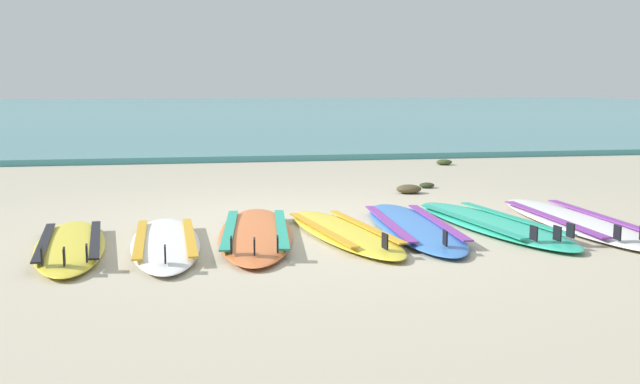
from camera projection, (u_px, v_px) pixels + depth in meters
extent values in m
plane|color=#B7AD93|center=(301.00, 227.00, 6.25)|extent=(80.00, 80.00, 0.00)
cube|color=teal|center=(202.00, 107.00, 40.77)|extent=(80.00, 60.00, 0.10)
ellipsoid|color=yellow|center=(70.00, 245.00, 5.36)|extent=(0.70, 2.02, 0.07)
cube|color=black|center=(44.00, 241.00, 5.31)|extent=(0.21, 1.39, 0.01)
cube|color=black|center=(95.00, 238.00, 5.41)|extent=(0.21, 1.39, 0.01)
cube|color=black|center=(64.00, 256.00, 4.62)|extent=(0.02, 0.09, 0.11)
cube|color=black|center=(42.00, 256.00, 4.64)|extent=(0.02, 0.09, 0.11)
cube|color=black|center=(87.00, 253.00, 4.71)|extent=(0.02, 0.09, 0.11)
ellipsoid|color=white|center=(165.00, 242.00, 5.46)|extent=(0.56, 2.04, 0.07)
cube|color=gold|center=(140.00, 238.00, 5.41)|extent=(0.11, 1.42, 0.01)
cube|color=gold|center=(190.00, 236.00, 5.49)|extent=(0.11, 1.42, 0.01)
cube|color=black|center=(165.00, 254.00, 4.68)|extent=(0.01, 0.09, 0.11)
ellipsoid|color=orange|center=(256.00, 233.00, 5.81)|extent=(0.81, 2.35, 0.07)
cube|color=teal|center=(230.00, 228.00, 5.78)|extent=(0.25, 1.61, 0.01)
cube|color=teal|center=(281.00, 228.00, 5.82)|extent=(0.25, 1.61, 0.01)
cube|color=black|center=(254.00, 246.00, 4.91)|extent=(0.02, 0.09, 0.11)
cube|color=black|center=(231.00, 245.00, 4.95)|extent=(0.02, 0.09, 0.11)
cube|color=black|center=(278.00, 244.00, 4.98)|extent=(0.02, 0.09, 0.11)
ellipsoid|color=yellow|center=(343.00, 232.00, 5.85)|extent=(0.84, 2.14, 0.07)
cube|color=gold|center=(321.00, 229.00, 5.78)|extent=(0.30, 1.45, 0.01)
cube|color=gold|center=(364.00, 226.00, 5.90)|extent=(0.30, 1.45, 0.01)
cube|color=black|center=(385.00, 241.00, 5.07)|extent=(0.03, 0.09, 0.11)
ellipsoid|color=#3875CC|center=(413.00, 226.00, 6.08)|extent=(0.70, 2.34, 0.07)
cube|color=purple|center=(389.00, 222.00, 6.05)|extent=(0.17, 1.62, 0.01)
cube|color=purple|center=(437.00, 221.00, 6.10)|extent=(0.17, 1.62, 0.01)
cube|color=black|center=(445.00, 238.00, 5.18)|extent=(0.02, 0.09, 0.11)
ellipsoid|color=#2DB793|center=(490.00, 223.00, 6.22)|extent=(0.90, 2.41, 0.07)
cube|color=teal|center=(469.00, 220.00, 6.15)|extent=(0.31, 1.64, 0.01)
cube|color=teal|center=(512.00, 217.00, 6.28)|extent=(0.31, 1.64, 0.01)
cube|color=black|center=(557.00, 233.00, 5.35)|extent=(0.02, 0.09, 0.11)
cube|color=black|center=(534.00, 233.00, 5.36)|extent=(0.02, 0.09, 0.11)
cube|color=black|center=(570.00, 230.00, 5.46)|extent=(0.02, 0.09, 0.11)
ellipsoid|color=white|center=(576.00, 221.00, 6.31)|extent=(0.68, 2.53, 0.07)
cube|color=purple|center=(551.00, 217.00, 6.27)|extent=(0.12, 1.76, 0.01)
cube|color=purple|center=(600.00, 216.00, 6.34)|extent=(0.12, 1.76, 0.01)
cube|color=black|center=(617.00, 233.00, 5.37)|extent=(0.01, 0.09, 0.11)
ellipsoid|color=#2D381E|center=(427.00, 185.00, 8.65)|extent=(0.18, 0.15, 0.06)
ellipsoid|color=#4C4228|center=(409.00, 189.00, 8.20)|extent=(0.29, 0.23, 0.10)
ellipsoid|color=#384723|center=(444.00, 162.00, 11.20)|extent=(0.25, 0.20, 0.09)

